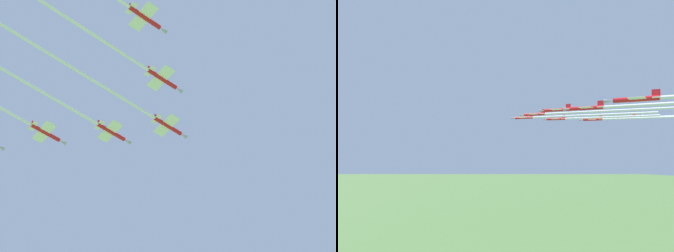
{
  "view_description": "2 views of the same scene",
  "coord_description": "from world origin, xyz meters",
  "views": [
    {
      "loc": [
        87.98,
        -68.36,
        1.94
      ],
      "look_at": [
        3.62,
        14.22,
        148.23
      ],
      "focal_mm": 65.01,
      "sensor_mm": 36.0,
      "label": 1
    },
    {
      "loc": [
        -127.06,
        -37.98,
        138.65
      ],
      "look_at": [
        -5.35,
        20.15,
        143.76
      ],
      "focal_mm": 29.16,
      "sensor_mm": 36.0,
      "label": 2
    }
  ],
  "objects": [
    {
      "name": "jet_lead",
      "position": [
        1.43,
        -5.49,
        148.24
      ],
      "size": [
        11.77,
        67.76,
        2.65
      ],
      "rotation": [
        0.0,
        0.0,
        6.17
      ],
      "color": "red"
    },
    {
      "name": "jet_port_inner",
      "position": [
        -12.71,
        -14.65,
        148.58
      ],
      "size": [
        11.36,
        64.07,
        2.65
      ],
      "rotation": [
        0.0,
        0.0,
        6.17
      ],
      "color": "red"
    },
    {
      "name": "jet_center_rear",
      "position": [
        -41.81,
        -40.35,
        147.46
      ],
      "size": [
        10.9,
        59.94,
        2.65
      ],
      "rotation": [
        0.0,
        0.0,
        6.17
      ],
      "color": "red"
    },
    {
      "name": "jet_starboard_inner",
      "position": [
        13.62,
        -13.87,
        147.89
      ],
      "size": [
        10.42,
        55.66,
        2.65
      ],
      "rotation": [
        0.0,
        0.0,
        6.17
      ],
      "color": "red"
    },
    {
      "name": "jet_port_outer",
      "position": [
        -27.66,
        -31.11,
        148.71
      ],
      "size": [
        11.86,
        68.62,
        2.65
      ],
      "rotation": [
        0.0,
        0.0,
        6.17
      ],
      "color": "red"
    },
    {
      "name": "jet_starboard_outer",
      "position": [
        24.92,
        -30.18,
        147.77
      ],
      "size": [
        10.15,
        53.23,
        2.65
      ],
      "rotation": [
        0.0,
        0.0,
        6.17
      ],
      "color": "red"
    },
    {
      "name": "jet_port_trail",
      "position": [
        35.76,
        -50.71,
        149.02
      ],
      "size": [
        11.34,
        63.85,
        2.65
      ],
      "rotation": [
        0.0,
        0.0,
        6.17
      ],
      "color": "red"
    }
  ]
}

